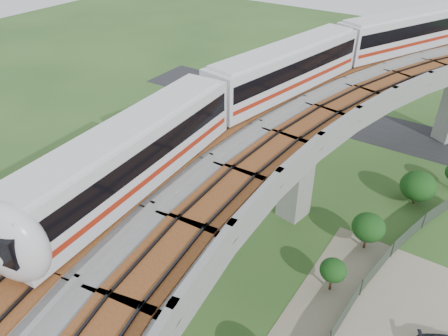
{
  "coord_description": "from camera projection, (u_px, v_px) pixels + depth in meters",
  "views": [
    {
      "loc": [
        12.28,
        -17.2,
        23.66
      ],
      "look_at": [
        -1.56,
        3.53,
        7.5
      ],
      "focal_mm": 35.0,
      "sensor_mm": 36.0,
      "label": 1
    }
  ],
  "objects": [
    {
      "name": "ground",
      "position": [
        214.0,
        287.0,
        30.6
      ],
      "size": [
        160.0,
        160.0,
        0.0
      ],
      "primitive_type": "plane",
      "color": "#2C4F1F",
      "rests_on": "ground"
    },
    {
      "name": "viaduct",
      "position": [
        270.0,
        203.0,
        23.89
      ],
      "size": [
        19.58,
        73.98,
        11.4
      ],
      "color": "#99968E",
      "rests_on": "ground"
    },
    {
      "name": "tree_3",
      "position": [
        333.0,
        270.0,
        29.38
      ],
      "size": [
        1.84,
        1.84,
        2.69
      ],
      "color": "#382314",
      "rests_on": "ground"
    },
    {
      "name": "tree_2",
      "position": [
        368.0,
        227.0,
        32.78
      ],
      "size": [
        2.5,
        2.5,
        3.16
      ],
      "color": "#382314",
      "rests_on": "ground"
    },
    {
      "name": "metro_train",
      "position": [
        367.0,
        56.0,
        34.63
      ],
      "size": [
        21.5,
        58.62,
        3.64
      ],
      "color": "silver",
      "rests_on": "ground"
    },
    {
      "name": "asphalt_road",
      "position": [
        359.0,
        124.0,
        51.53
      ],
      "size": [
        60.0,
        8.0,
        0.03
      ],
      "primitive_type": "cube",
      "color": "#232326",
      "rests_on": "ground"
    },
    {
      "name": "tree_1",
      "position": [
        418.0,
        186.0,
        37.67
      ],
      "size": [
        3.03,
        3.03,
        3.15
      ],
      "color": "#382314",
      "rests_on": "ground"
    }
  ]
}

